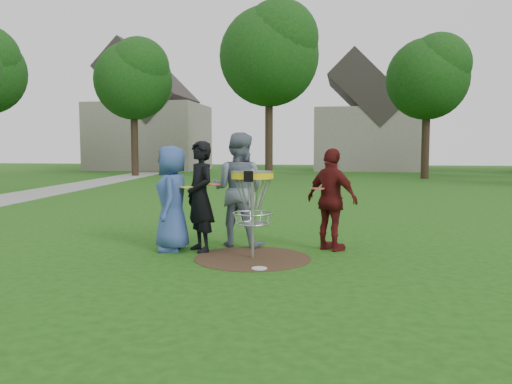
% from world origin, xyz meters
% --- Properties ---
extents(ground, '(100.00, 100.00, 0.00)m').
position_xyz_m(ground, '(0.00, 0.00, 0.00)').
color(ground, '#19470F').
rests_on(ground, ground).
extents(dirt_patch, '(1.80, 1.80, 0.01)m').
position_xyz_m(dirt_patch, '(0.00, 0.00, 0.00)').
color(dirt_patch, '#47331E').
rests_on(dirt_patch, ground).
extents(concrete_path, '(7.75, 39.92, 0.02)m').
position_xyz_m(concrete_path, '(-10.00, 8.00, 0.01)').
color(concrete_path, '#9E9E99').
rests_on(concrete_path, ground).
extents(player_blue, '(0.75, 0.96, 1.74)m').
position_xyz_m(player_blue, '(-1.42, 0.37, 0.87)').
color(player_blue, '#334D8D').
rests_on(player_blue, ground).
extents(player_black, '(0.76, 0.78, 1.81)m').
position_xyz_m(player_black, '(-0.94, 0.38, 0.91)').
color(player_black, black).
rests_on(player_black, ground).
extents(player_grey, '(1.06, 0.88, 1.96)m').
position_xyz_m(player_grey, '(-0.43, 0.97, 0.98)').
color(player_grey, slate).
rests_on(player_grey, ground).
extents(player_maroon, '(1.04, 0.93, 1.70)m').
position_xyz_m(player_maroon, '(1.18, 0.84, 0.85)').
color(player_maroon, '#571413').
rests_on(player_maroon, ground).
extents(disc_on_grass, '(0.22, 0.22, 0.02)m').
position_xyz_m(disc_on_grass, '(0.22, -0.68, 0.01)').
color(disc_on_grass, silver).
rests_on(disc_on_grass, ground).
extents(disc_golf_basket, '(0.66, 0.67, 1.38)m').
position_xyz_m(disc_golf_basket, '(0.00, -0.00, 1.02)').
color(disc_golf_basket, '#9EA0A5').
rests_on(disc_golf_basket, ground).
extents(held_discs, '(2.32, 0.66, 0.18)m').
position_xyz_m(held_discs, '(-0.30, 0.49, 1.10)').
color(held_discs, '#D1DC18').
rests_on(held_discs, ground).
extents(tree_row, '(51.20, 17.42, 9.90)m').
position_xyz_m(tree_row, '(0.44, 20.67, 6.21)').
color(tree_row, '#38281C').
rests_on(tree_row, ground).
extents(house_row, '(44.50, 10.65, 11.62)m').
position_xyz_m(house_row, '(4.78, 33.07, 4.14)').
color(house_row, gray).
rests_on(house_row, ground).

